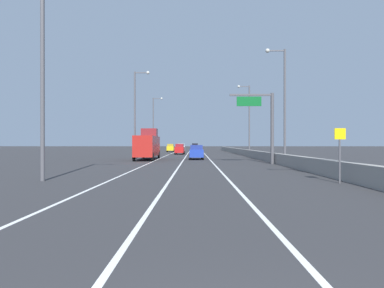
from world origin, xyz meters
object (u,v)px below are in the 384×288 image
Objects in this scene: lamp_post_right_second at (283,99)px; car_white_0 at (195,147)px; lamp_post_left_near at (46,64)px; box_truck at (148,145)px; car_silver_1 at (181,148)px; overhead_sign_gantry at (265,119)px; car_black_4 at (195,147)px; lamp_post_right_third at (248,116)px; lamp_post_left_mid at (136,109)px; car_yellow_2 at (170,148)px; lamp_post_left_far at (154,122)px; speed_advisory_sign at (340,151)px; car_blue_5 at (196,152)px; car_red_3 at (180,149)px.

lamp_post_right_second reaches higher than car_white_0.
lamp_post_left_near is at bearing -96.43° from car_white_0.
car_silver_1 is at bearing 84.70° from box_truck.
overhead_sign_gantry is 0.82× the size of box_truck.
car_black_4 is at bearing 77.91° from car_silver_1.
car_white_0 is 1.06× the size of car_black_4.
lamp_post_left_mid is (-17.04, -10.64, 0.00)m from lamp_post_right_third.
box_truck is (-0.09, -38.31, 0.94)m from car_yellow_2.
lamp_post_left_far reaches higher than box_truck.
speed_advisory_sign reaches higher than car_blue_5.
speed_advisory_sign is at bearing -79.07° from car_silver_1.
lamp_post_right_third reaches higher than car_white_0.
lamp_post_right_third and lamp_post_left_mid have the same top height.
car_red_3 is (5.03, 18.94, -5.78)m from lamp_post_left_mid.
lamp_post_left_mid is 37.66m from car_yellow_2.
overhead_sign_gantry is 16.49m from speed_advisory_sign.
lamp_post_left_mid is (0.61, 24.96, 0.00)m from lamp_post_left_near.
box_truck is (-13.74, 8.56, -2.80)m from overhead_sign_gantry.
speed_advisory_sign is 0.68× the size of car_white_0.
car_red_3 is at bearing -96.08° from car_black_4.
car_white_0 is (-8.97, 63.25, -5.84)m from lamp_post_right_second.
box_truck is at bearing -97.47° from car_black_4.
car_blue_5 is at bearing 106.80° from speed_advisory_sign.
lamp_post_right_second is 19.94m from lamp_post_left_mid.
lamp_post_left_mid reaches higher than car_red_3.
lamp_post_left_mid is at bearing -92.77° from car_yellow_2.
car_blue_5 is (-7.25, 9.27, -3.76)m from overhead_sign_gantry.
car_yellow_2 is 18.51m from car_red_3.
lamp_post_left_mid is at bearing 147.85° from overhead_sign_gantry.
overhead_sign_gantry is 1.71× the size of car_white_0.
car_red_3 reaches higher than car_yellow_2.
overhead_sign_gantry is 1.58× the size of car_red_3.
car_silver_1 is 0.88× the size of car_red_3.
speed_advisory_sign is at bearing -83.82° from car_black_4.
car_silver_1 is (5.36, 56.68, -5.75)m from lamp_post_left_near.
car_silver_1 is (4.75, 31.72, -5.75)m from lamp_post_left_mid.
car_black_4 is (8.61, 71.86, -5.74)m from lamp_post_left_near.
lamp_post_left_far is at bearing 133.90° from car_red_3.
lamp_post_left_near is at bearing -136.45° from overhead_sign_gantry.
speed_advisory_sign is 16.59m from lamp_post_right_second.
overhead_sign_gantry is at bearing -64.94° from lamp_post_left_far.
lamp_post_right_third is 2.75× the size of car_white_0.
overhead_sign_gantry is at bearing -75.53° from car_silver_1.
car_red_3 is (-12.12, 29.10, -5.78)m from lamp_post_right_second.
lamp_post_left_near is 2.75× the size of car_white_0.
lamp_post_left_far is 2.89× the size of car_yellow_2.
box_truck is (-3.05, -32.86, 0.87)m from car_silver_1.
lamp_post_left_far is at bearing 90.18° from lamp_post_left_near.
lamp_post_left_far reaches higher than speed_advisory_sign.
lamp_post_right_third is 39.74m from lamp_post_left_near.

